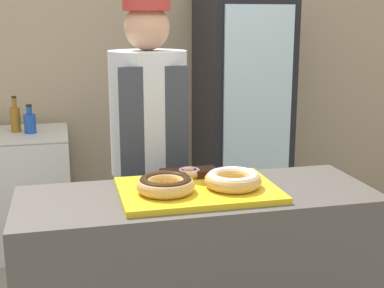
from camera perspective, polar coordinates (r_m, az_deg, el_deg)
name	(u,v)px	position (r m, az deg, el deg)	size (l,w,h in m)	color
wall_back	(129,51)	(4.15, -6.69, 9.87)	(8.00, 0.06, 2.70)	tan
serving_tray	(198,190)	(2.16, 0.63, -4.94)	(0.63, 0.43, 0.02)	yellow
donut_chocolate_glaze	(166,184)	(2.09, -2.83, -4.26)	(0.23, 0.23, 0.06)	tan
donut_light_glaze	(233,179)	(2.15, 4.39, -3.74)	(0.23, 0.23, 0.06)	tan
donut_mini_center	(189,172)	(2.29, -0.31, -3.05)	(0.11, 0.11, 0.03)	tan
brownie_back_left	(172,174)	(2.27, -2.11, -3.24)	(0.10, 0.10, 0.03)	black
brownie_back_right	(206,172)	(2.31, 1.47, -3.00)	(0.10, 0.10, 0.03)	black
baker_person	(150,158)	(2.74, -4.55, -1.53)	(0.39, 0.39, 1.70)	#4C4C51
beverage_fridge	(241,112)	(3.98, 5.26, 3.42)	(0.59, 0.70, 1.82)	black
bottle_amber_b	(15,118)	(3.82, -18.32, 2.63)	(0.07, 0.07, 0.25)	#99661E
bottle_blue	(30,122)	(3.76, -16.90, 2.24)	(0.08, 0.08, 0.19)	#1E4CB2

